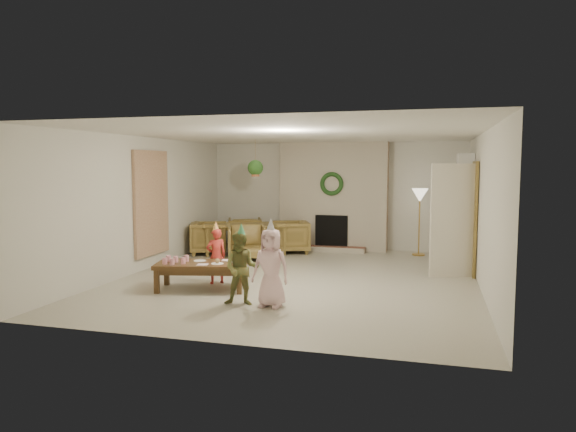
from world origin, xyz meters
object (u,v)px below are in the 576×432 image
(coffee_table_top, at_px, (202,264))
(child_red, at_px, (216,256))
(dining_chair_far, at_px, (245,233))
(dining_chair_left, at_px, (209,238))
(child_plaid, at_px, (242,268))
(child_pink, at_px, (271,268))
(dining_chair_near, at_px, (247,243))
(dining_chair_right, at_px, (291,237))
(dining_table, at_px, (246,239))

(coffee_table_top, bearing_deg, child_red, 69.66)
(dining_chair_far, xyz_separation_m, child_red, (0.86, -3.74, 0.10))
(dining_chair_left, distance_m, coffee_table_top, 3.39)
(dining_chair_far, xyz_separation_m, child_plaid, (1.75, -4.91, 0.16))
(dining_chair_far, bearing_deg, dining_chair_left, 45.00)
(child_pink, bearing_deg, coffee_table_top, 158.30)
(dining_chair_near, height_order, dining_chair_right, same)
(dining_table, distance_m, child_plaid, 4.40)
(dining_chair_near, distance_m, coffee_table_top, 2.69)
(dining_chair_right, xyz_separation_m, child_pink, (0.92, -4.50, 0.19))
(dining_chair_right, distance_m, child_red, 3.38)
(dining_table, distance_m, dining_chair_left, 0.82)
(dining_table, relative_size, child_red, 2.01)
(child_pink, bearing_deg, dining_chair_near, 120.07)
(dining_chair_far, distance_m, child_red, 3.84)
(coffee_table_top, height_order, child_pink, child_pink)
(dining_chair_near, distance_m, child_red, 2.24)
(dining_table, relative_size, child_plaid, 1.78)
(dining_table, height_order, child_red, child_red)
(dining_chair_near, relative_size, dining_chair_right, 1.00)
(dining_chair_right, bearing_deg, child_pink, -9.95)
(dining_table, relative_size, dining_chair_left, 2.34)
(dining_table, xyz_separation_m, child_plaid, (1.45, -4.15, 0.19))
(child_red, bearing_deg, child_pink, 100.87)
(dining_table, relative_size, dining_chair_right, 2.34)
(dining_chair_far, relative_size, dining_chair_left, 1.00)
(dining_chair_near, bearing_deg, child_red, -104.79)
(dining_table, height_order, dining_chair_far, dining_chair_far)
(dining_chair_far, height_order, dining_chair_right, same)
(dining_chair_near, height_order, coffee_table_top, dining_chair_near)
(dining_chair_left, bearing_deg, dining_chair_near, -135.00)
(dining_table, xyz_separation_m, dining_chair_right, (0.95, 0.37, 0.03))
(dining_chair_near, xyz_separation_m, dining_chair_left, (-1.06, 0.46, 0.00))
(dining_chair_left, xyz_separation_m, coffee_table_top, (1.27, -3.14, 0.04))
(dining_table, height_order, child_plaid, child_plaid)
(dining_chair_right, bearing_deg, child_plaid, -15.26)
(dining_chair_right, bearing_deg, dining_chair_near, -51.34)
(coffee_table_top, bearing_deg, dining_chair_right, 70.03)
(dining_table, height_order, coffee_table_top, dining_table)
(child_red, relative_size, child_pink, 0.84)
(dining_chair_right, distance_m, coffee_table_top, 3.84)
(dining_chair_near, xyz_separation_m, child_plaid, (1.15, -3.39, 0.16))
(dining_chair_left, distance_m, child_red, 2.99)
(dining_chair_far, relative_size, coffee_table_top, 0.56)
(dining_chair_far, bearing_deg, dining_chair_near, 90.00)
(dining_chair_near, distance_m, dining_chair_right, 1.31)
(dining_chair_left, height_order, child_plaid, child_plaid)
(dining_chair_near, relative_size, coffee_table_top, 0.56)
(dining_chair_far, xyz_separation_m, dining_chair_left, (-0.46, -1.06, 0.00))
(child_pink, bearing_deg, dining_chair_left, 129.55)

